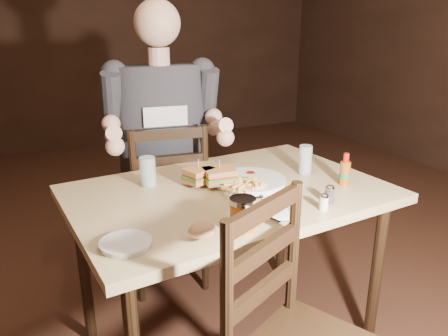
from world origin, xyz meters
name	(u,v)px	position (x,y,z in m)	size (l,w,h in m)	color
room_shell	(213,30)	(0.00, 0.00, 1.40)	(7.00, 7.00, 7.00)	black
main_table	(229,206)	(-0.04, -0.23, 0.70)	(1.34, 0.94, 0.77)	tan
chair_far	(165,203)	(-0.11, 0.41, 0.48)	(0.44, 0.48, 0.95)	black
diner	(163,109)	(-0.12, 0.35, 1.02)	(0.61, 0.48, 1.05)	#2E2F33
dinner_plate	(250,182)	(0.07, -0.21, 0.78)	(0.30, 0.30, 0.02)	white
sandwich_left	(199,171)	(-0.13, -0.13, 0.84)	(0.11, 0.09, 0.10)	#BD7E43
sandwich_right	(219,170)	(-0.06, -0.17, 0.84)	(0.13, 0.11, 0.11)	#BD7E43
fries_pile	(243,184)	(0.00, -0.27, 0.81)	(0.22, 0.15, 0.04)	#E6B15B
ketchup_dollop	(251,173)	(0.11, -0.14, 0.79)	(0.04, 0.04, 0.01)	maroon
glass_left	(148,171)	(-0.32, -0.03, 0.83)	(0.07, 0.07, 0.12)	silver
glass_right	(305,160)	(0.36, -0.21, 0.84)	(0.06, 0.06, 0.13)	silver
hot_sauce	(345,169)	(0.43, -0.40, 0.84)	(0.04, 0.04, 0.14)	#8B4510
salt_shaker	(324,202)	(0.18, -0.57, 0.80)	(0.03, 0.03, 0.06)	white
pepper_shaker	(329,195)	(0.24, -0.52, 0.80)	(0.04, 0.04, 0.07)	#38332D
syrup_dispenser	(243,214)	(-0.17, -0.57, 0.83)	(0.09, 0.09, 0.11)	#8B4510
napkin	(267,212)	(-0.01, -0.49, 0.77)	(0.16, 0.15, 0.00)	white
knife	(257,213)	(-0.06, -0.49, 0.78)	(0.01, 0.22, 0.01)	silver
fork	(267,200)	(0.04, -0.40, 0.78)	(0.01, 0.17, 0.01)	silver
side_plate	(126,244)	(-0.55, -0.51, 0.78)	(0.16, 0.16, 0.01)	white
bread_roll	(202,230)	(-0.32, -0.59, 0.81)	(0.09, 0.07, 0.05)	tan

